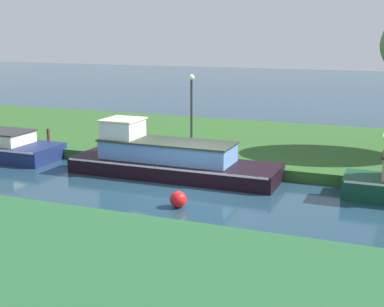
{
  "coord_description": "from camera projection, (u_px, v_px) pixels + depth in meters",
  "views": [
    {
      "loc": [
        6.43,
        -15.92,
        5.11
      ],
      "look_at": [
        -0.41,
        1.2,
        0.9
      ],
      "focal_mm": 49.94,
      "sensor_mm": 36.0,
      "label": 1
    }
  ],
  "objects": [
    {
      "name": "mooring_post_far",
      "position": [
        49.0,
        137.0,
        22.59
      ],
      "size": [
        0.14,
        0.14,
        0.72
      ],
      "primitive_type": "cylinder",
      "color": "#522F2F",
      "rests_on": "riverbank_far"
    },
    {
      "name": "riverbank_far",
      "position": [
        248.0,
        143.0,
        24.17
      ],
      "size": [
        72.0,
        10.0,
        0.4
      ],
      "primitive_type": "cube",
      "color": "#2B5723",
      "rests_on": "ground_plane"
    },
    {
      "name": "ground_plane",
      "position": [
        190.0,
        188.0,
        17.87
      ],
      "size": [
        120.0,
        120.0,
        0.0
      ],
      "primitive_type": "plane",
      "color": "#1D394A"
    },
    {
      "name": "navy_cruiser",
      "position": [
        6.0,
        147.0,
        21.99
      ],
      "size": [
        4.32,
        2.14,
        1.16
      ],
      "color": "navy",
      "rests_on": "ground_plane"
    },
    {
      "name": "lamp_post",
      "position": [
        192.0,
        103.0,
        21.28
      ],
      "size": [
        0.24,
        0.24,
        3.07
      ],
      "color": "#333338",
      "rests_on": "riverbank_far"
    },
    {
      "name": "channel_buoy",
      "position": [
        178.0,
        199.0,
        15.85
      ],
      "size": [
        0.5,
        0.5,
        0.5
      ],
      "primitive_type": "sphere",
      "color": "red",
      "rests_on": "ground_plane"
    },
    {
      "name": "black_barge",
      "position": [
        168.0,
        159.0,
        19.31
      ],
      "size": [
        7.67,
        2.14,
        1.99
      ],
      "color": "black",
      "rests_on": "ground_plane"
    }
  ]
}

